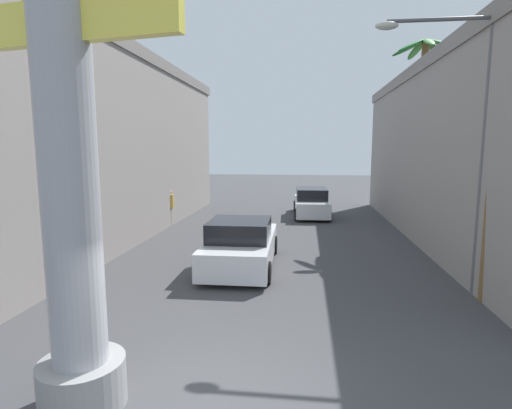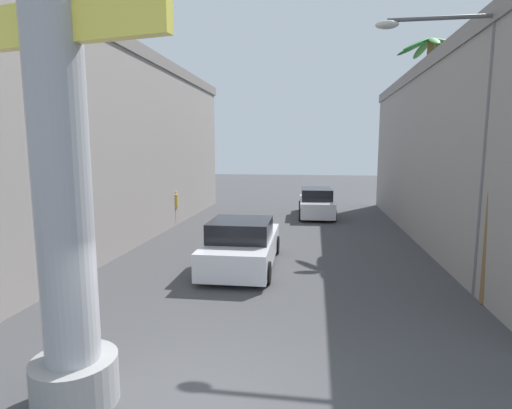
% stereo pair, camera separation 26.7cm
% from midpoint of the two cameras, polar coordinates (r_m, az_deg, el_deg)
% --- Properties ---
extents(ground_plane, '(84.04, 84.04, 0.00)m').
position_cam_midpoint_polar(ground_plane, '(15.69, 1.43, -5.81)').
color(ground_plane, '#424244').
extents(building_left, '(7.97, 21.89, 7.73)m').
position_cam_midpoint_polar(building_left, '(18.90, -26.93, 7.54)').
color(building_left, gray).
rests_on(building_left, ground).
extents(building_right, '(6.78, 20.37, 7.16)m').
position_cam_midpoint_polar(building_right, '(18.81, 30.83, 6.42)').
color(building_right, gray).
rests_on(building_right, ground).
extents(neon_sign_pole, '(3.39, 1.23, 10.72)m').
position_cam_midpoint_polar(neon_sign_pole, '(6.16, -27.23, 19.05)').
color(neon_sign_pole, '#9E9EA3').
rests_on(neon_sign_pole, ground).
extents(street_lamp, '(2.83, 0.28, 6.97)m').
position_cam_midpoint_polar(street_lamp, '(11.21, 27.23, 9.79)').
color(street_lamp, '#59595E').
rests_on(street_lamp, ground).
extents(car_lead, '(2.18, 4.71, 1.56)m').
position_cam_midpoint_polar(car_lead, '(12.75, -2.75, -5.81)').
color(car_lead, black).
rests_on(car_lead, ground).
extents(car_far, '(2.07, 4.65, 1.56)m').
position_cam_midpoint_polar(car_far, '(22.48, 7.56, 0.25)').
color(car_far, black).
rests_on(car_far, ground).
extents(palm_tree_near_right, '(2.26, 2.37, 9.21)m').
position_cam_midpoint_polar(palm_tree_near_right, '(11.32, 30.84, 16.54)').
color(palm_tree_near_right, brown).
rests_on(palm_tree_near_right, ground).
extents(palm_tree_mid_right, '(2.72, 2.82, 8.28)m').
position_cam_midpoint_polar(palm_tree_mid_right, '(18.66, 22.30, 12.89)').
color(palm_tree_mid_right, brown).
rests_on(palm_tree_mid_right, ground).
extents(pedestrian_far_left, '(0.37, 0.37, 1.74)m').
position_cam_midpoint_polar(pedestrian_far_left, '(19.92, -12.54, -0.05)').
color(pedestrian_far_left, gray).
rests_on(pedestrian_far_left, ground).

